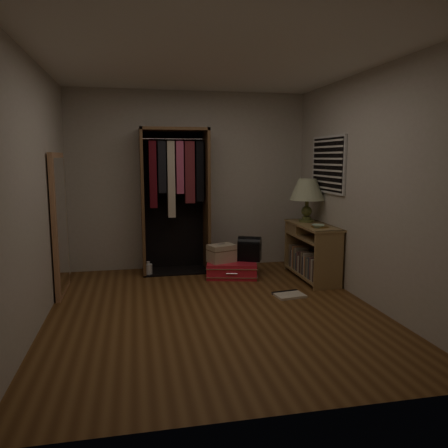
{
  "coord_description": "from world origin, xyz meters",
  "views": [
    {
      "loc": [
        -0.81,
        -4.46,
        1.64
      ],
      "look_at": [
        0.3,
        0.95,
        0.8
      ],
      "focal_mm": 35.0,
      "sensor_mm": 36.0,
      "label": 1
    }
  ],
  "objects_px": {
    "open_wardrobe": "(175,188)",
    "white_jug": "(148,269)",
    "console_bookshelf": "(311,250)",
    "table_lamp": "(307,190)",
    "pink_suitcase": "(232,269)",
    "floor_mirror": "(60,224)",
    "black_bag": "(250,248)",
    "train_case": "(222,253)"
  },
  "relations": [
    {
      "from": "console_bookshelf",
      "to": "white_jug",
      "type": "relative_size",
      "value": 5.62
    },
    {
      "from": "table_lamp",
      "to": "pink_suitcase",
      "type": "bearing_deg",
      "value": 176.44
    },
    {
      "from": "open_wardrobe",
      "to": "table_lamp",
      "type": "bearing_deg",
      "value": -16.72
    },
    {
      "from": "black_bag",
      "to": "white_jug",
      "type": "xyz_separation_m",
      "value": [
        -1.4,
        0.26,
        -0.3
      ]
    },
    {
      "from": "open_wardrobe",
      "to": "table_lamp",
      "type": "height_order",
      "value": "open_wardrobe"
    },
    {
      "from": "black_bag",
      "to": "console_bookshelf",
      "type": "bearing_deg",
      "value": 3.14
    },
    {
      "from": "train_case",
      "to": "white_jug",
      "type": "xyz_separation_m",
      "value": [
        -1.0,
        0.28,
        -0.25
      ]
    },
    {
      "from": "white_jug",
      "to": "floor_mirror",
      "type": "bearing_deg",
      "value": -150.21
    },
    {
      "from": "train_case",
      "to": "black_bag",
      "type": "relative_size",
      "value": 1.15
    },
    {
      "from": "table_lamp",
      "to": "white_jug",
      "type": "relative_size",
      "value": 3.03
    },
    {
      "from": "table_lamp",
      "to": "floor_mirror",
      "type": "bearing_deg",
      "value": -175.82
    },
    {
      "from": "white_jug",
      "to": "open_wardrobe",
      "type": "bearing_deg",
      "value": 23.08
    },
    {
      "from": "floor_mirror",
      "to": "pink_suitcase",
      "type": "relative_size",
      "value": 2.14
    },
    {
      "from": "open_wardrobe",
      "to": "white_jug",
      "type": "height_order",
      "value": "open_wardrobe"
    },
    {
      "from": "open_wardrobe",
      "to": "pink_suitcase",
      "type": "height_order",
      "value": "open_wardrobe"
    },
    {
      "from": "open_wardrobe",
      "to": "white_jug",
      "type": "relative_size",
      "value": 10.29
    },
    {
      "from": "floor_mirror",
      "to": "pink_suitcase",
      "type": "xyz_separation_m",
      "value": [
        2.19,
        0.3,
        -0.74
      ]
    },
    {
      "from": "pink_suitcase",
      "to": "table_lamp",
      "type": "relative_size",
      "value": 1.32
    },
    {
      "from": "black_bag",
      "to": "floor_mirror",
      "type": "bearing_deg",
      "value": -148.68
    },
    {
      "from": "console_bookshelf",
      "to": "train_case",
      "type": "bearing_deg",
      "value": 166.91
    },
    {
      "from": "open_wardrobe",
      "to": "floor_mirror",
      "type": "height_order",
      "value": "open_wardrobe"
    },
    {
      "from": "train_case",
      "to": "black_bag",
      "type": "xyz_separation_m",
      "value": [
        0.4,
        0.02,
        0.05
      ]
    },
    {
      "from": "open_wardrobe",
      "to": "table_lamp",
      "type": "relative_size",
      "value": 3.4
    },
    {
      "from": "console_bookshelf",
      "to": "white_jug",
      "type": "xyz_separation_m",
      "value": [
        -2.19,
        0.56,
        -0.31
      ]
    },
    {
      "from": "floor_mirror",
      "to": "white_jug",
      "type": "bearing_deg",
      "value": 29.79
    },
    {
      "from": "console_bookshelf",
      "to": "floor_mirror",
      "type": "relative_size",
      "value": 0.66
    },
    {
      "from": "pink_suitcase",
      "to": "train_case",
      "type": "relative_size",
      "value": 1.88
    },
    {
      "from": "console_bookshelf",
      "to": "white_jug",
      "type": "distance_m",
      "value": 2.28
    },
    {
      "from": "open_wardrobe",
      "to": "black_bag",
      "type": "xyz_separation_m",
      "value": [
        0.99,
        -0.44,
        -0.82
      ]
    },
    {
      "from": "console_bookshelf",
      "to": "floor_mirror",
      "type": "height_order",
      "value": "floor_mirror"
    },
    {
      "from": "console_bookshelf",
      "to": "table_lamp",
      "type": "bearing_deg",
      "value": 88.41
    },
    {
      "from": "pink_suitcase",
      "to": "black_bag",
      "type": "height_order",
      "value": "black_bag"
    },
    {
      "from": "floor_mirror",
      "to": "table_lamp",
      "type": "bearing_deg",
      "value": 4.18
    },
    {
      "from": "floor_mirror",
      "to": "white_jug",
      "type": "height_order",
      "value": "floor_mirror"
    },
    {
      "from": "open_wardrobe",
      "to": "white_jug",
      "type": "xyz_separation_m",
      "value": [
        -0.41,
        -0.17,
        -1.12
      ]
    },
    {
      "from": "floor_mirror",
      "to": "pink_suitcase",
      "type": "bearing_deg",
      "value": 7.87
    },
    {
      "from": "console_bookshelf",
      "to": "train_case",
      "type": "height_order",
      "value": "console_bookshelf"
    },
    {
      "from": "console_bookshelf",
      "to": "table_lamp",
      "type": "relative_size",
      "value": 1.86
    },
    {
      "from": "console_bookshelf",
      "to": "table_lamp",
      "type": "height_order",
      "value": "table_lamp"
    },
    {
      "from": "console_bookshelf",
      "to": "pink_suitcase",
      "type": "bearing_deg",
      "value": 166.08
    },
    {
      "from": "black_bag",
      "to": "table_lamp",
      "type": "xyz_separation_m",
      "value": [
        0.79,
        -0.1,
        0.8
      ]
    },
    {
      "from": "floor_mirror",
      "to": "pink_suitcase",
      "type": "height_order",
      "value": "floor_mirror"
    }
  ]
}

